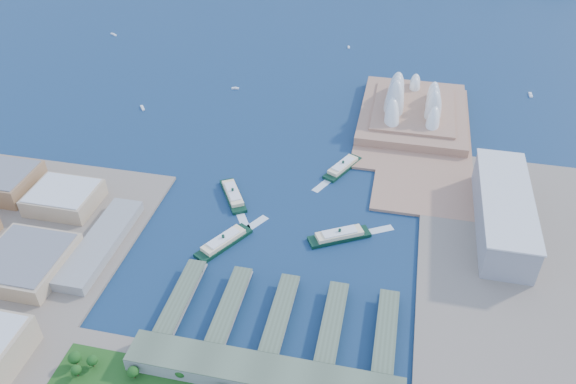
% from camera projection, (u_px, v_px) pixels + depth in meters
% --- Properties ---
extents(ground, '(3000.00, 3000.00, 0.00)m').
position_uv_depth(ground, '(284.00, 254.00, 513.33)').
color(ground, '#0E2443').
rests_on(ground, ground).
extents(east_land, '(240.00, 500.00, 3.00)m').
position_uv_depth(east_land, '(573.00, 341.00, 432.38)').
color(east_land, gray).
rests_on(east_land, ground).
extents(peninsula, '(135.00, 220.00, 3.00)m').
position_uv_depth(peninsula, '(414.00, 125.00, 697.58)').
color(peninsula, '#A27459').
rests_on(peninsula, ground).
extents(opera_house, '(134.00, 180.00, 58.00)m').
position_uv_depth(opera_house, '(416.00, 96.00, 695.40)').
color(opera_house, white).
rests_on(opera_house, peninsula).
extents(toaster_building, '(45.00, 155.00, 35.00)m').
position_uv_depth(toaster_building, '(503.00, 211.00, 530.41)').
color(toaster_building, gray).
rests_on(toaster_building, east_land).
extents(ferry_wharves, '(184.00, 90.00, 9.30)m').
position_uv_depth(ferry_wharves, '(280.00, 315.00, 449.46)').
color(ferry_wharves, '#4D5C45').
rests_on(ferry_wharves, ground).
extents(terminal_building, '(200.00, 28.00, 12.00)m').
position_uv_depth(terminal_building, '(263.00, 374.00, 399.73)').
color(terminal_building, gray).
rests_on(terminal_building, south_land).
extents(ferry_a, '(42.91, 58.03, 11.09)m').
position_uv_depth(ferry_a, '(233.00, 193.00, 578.40)').
color(ferry_a, black).
rests_on(ferry_a, ground).
extents(ferry_b, '(38.34, 57.90, 10.84)m').
position_uv_depth(ferry_b, '(343.00, 165.00, 619.61)').
color(ferry_b, black).
rests_on(ferry_b, ground).
extents(ferry_c, '(44.04, 59.80, 11.42)m').
position_uv_depth(ferry_c, '(223.00, 240.00, 519.91)').
color(ferry_c, black).
rests_on(ferry_c, ground).
extents(ferry_d, '(59.55, 42.46, 11.30)m').
position_uv_depth(ferry_d, '(339.00, 234.00, 526.98)').
color(ferry_d, black).
rests_on(ferry_d, ground).
extents(boat_a, '(10.90, 13.07, 2.65)m').
position_uv_depth(boat_a, '(142.00, 108.00, 734.80)').
color(boat_a, white).
rests_on(boat_a, ground).
extents(boat_b, '(10.38, 5.23, 2.68)m').
position_uv_depth(boat_b, '(235.00, 88.00, 780.56)').
color(boat_b, white).
rests_on(boat_b, ground).
extents(boat_c, '(4.29, 13.65, 3.05)m').
position_uv_depth(boat_c, '(531.00, 95.00, 764.29)').
color(boat_c, white).
rests_on(boat_c, ground).
extents(boat_d, '(14.41, 10.60, 2.52)m').
position_uv_depth(boat_d, '(114.00, 34.00, 941.82)').
color(boat_d, white).
rests_on(boat_d, ground).
extents(boat_e, '(4.57, 9.88, 2.33)m').
position_uv_depth(boat_e, '(349.00, 47.00, 897.80)').
color(boat_e, white).
rests_on(boat_e, ground).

